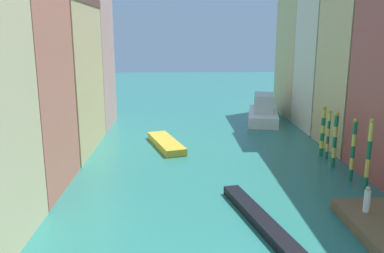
% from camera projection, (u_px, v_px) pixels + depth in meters
% --- Properties ---
extents(ground_plane, '(154.00, 154.00, 0.00)m').
position_uv_depth(ground_plane, '(208.00, 141.00, 40.00)').
color(ground_plane, '#28756B').
extents(building_left_1, '(7.13, 8.09, 15.16)m').
position_uv_depth(building_left_1, '(5.00, 80.00, 25.99)').
color(building_left_1, '#C6705B').
rests_on(building_left_1, ground).
extents(building_left_2, '(7.13, 11.51, 13.80)m').
position_uv_depth(building_left_2, '(53.00, 76.00, 35.94)').
color(building_left_2, '#DBB77A').
rests_on(building_left_2, ground).
extents(building_left_3, '(7.13, 8.25, 20.83)m').
position_uv_depth(building_left_3, '(77.00, 36.00, 44.72)').
color(building_left_3, tan).
rests_on(building_left_3, ground).
extents(building_right_2, '(7.13, 7.76, 15.32)m').
position_uv_depth(building_right_2, '(368.00, 67.00, 36.20)').
color(building_right_2, '#DBB77A').
rests_on(building_right_2, ground).
extents(building_right_3, '(7.13, 7.55, 18.40)m').
position_uv_depth(building_right_3, '(336.00, 47.00, 43.52)').
color(building_right_3, beige).
rests_on(building_right_3, ground).
extents(building_right_4, '(7.13, 9.26, 17.57)m').
position_uv_depth(building_right_4, '(310.00, 49.00, 51.76)').
color(building_right_4, '#DBB77A').
rests_on(building_right_4, ground).
extents(person_on_dock, '(0.36, 0.36, 1.54)m').
position_uv_depth(person_on_dock, '(367.00, 200.00, 22.41)').
color(person_on_dock, white).
rests_on(person_on_dock, waterfront_dock).
extents(mooring_pole_0, '(0.32, 0.32, 5.27)m').
position_uv_depth(mooring_pole_0, '(368.00, 156.00, 26.03)').
color(mooring_pole_0, '#197247').
rests_on(mooring_pole_0, ground).
extents(mooring_pole_1, '(0.31, 0.31, 4.72)m').
position_uv_depth(mooring_pole_1, '(353.00, 149.00, 28.59)').
color(mooring_pole_1, '#197247').
rests_on(mooring_pole_1, ground).
extents(mooring_pole_2, '(0.35, 0.35, 4.61)m').
position_uv_depth(mooring_pole_2, '(335.00, 140.00, 31.50)').
color(mooring_pole_2, '#197247').
rests_on(mooring_pole_2, ground).
extents(mooring_pole_3, '(0.27, 0.27, 4.29)m').
position_uv_depth(mooring_pole_3, '(328.00, 134.00, 33.85)').
color(mooring_pole_3, '#197247').
rests_on(mooring_pole_3, ground).
extents(mooring_pole_4, '(0.39, 0.39, 4.50)m').
position_uv_depth(mooring_pole_4, '(323.00, 130.00, 34.76)').
color(mooring_pole_4, '#197247').
rests_on(mooring_pole_4, ground).
extents(vaporetto_white, '(5.21, 9.71, 3.42)m').
position_uv_depth(vaporetto_white, '(263.00, 111.00, 49.09)').
color(vaporetto_white, white).
rests_on(vaporetto_white, ground).
extents(gondola_black, '(3.06, 9.07, 0.53)m').
position_uv_depth(gondola_black, '(259.00, 218.00, 22.56)').
color(gondola_black, black).
rests_on(gondola_black, ground).
extents(motorboat_0, '(4.00, 7.61, 0.65)m').
position_uv_depth(motorboat_0, '(166.00, 143.00, 38.08)').
color(motorboat_0, gold).
rests_on(motorboat_0, ground).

